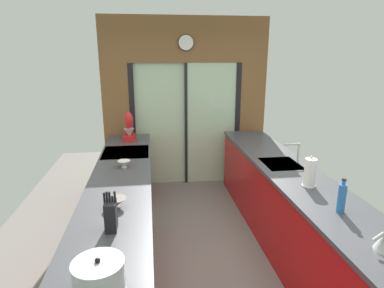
% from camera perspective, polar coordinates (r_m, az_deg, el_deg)
% --- Properties ---
extents(ground_plane, '(5.04, 7.60, 0.02)m').
position_cam_1_polar(ground_plane, '(4.10, 1.98, -16.13)').
color(ground_plane, slate).
extents(back_wall_unit, '(2.64, 0.12, 2.70)m').
position_cam_1_polar(back_wall_unit, '(5.30, -1.10, 8.86)').
color(back_wall_unit, brown).
rests_on(back_wall_unit, ground_plane).
extents(left_counter_run, '(0.62, 3.80, 0.92)m').
position_cam_1_polar(left_counter_run, '(3.42, -12.26, -14.16)').
color(left_counter_run, '#AD0C0F').
rests_on(left_counter_run, ground_plane).
extents(right_counter_run, '(0.62, 3.80, 0.92)m').
position_cam_1_polar(right_counter_run, '(3.86, 16.50, -10.89)').
color(right_counter_run, '#AD0C0F').
rests_on(right_counter_run, ground_plane).
extents(sink_faucet, '(0.19, 0.02, 0.24)m').
position_cam_1_polar(sink_faucet, '(3.91, 17.68, -0.94)').
color(sink_faucet, '#B7BABC').
rests_on(sink_faucet, right_counter_run).
extents(oven_range, '(0.60, 0.60, 0.92)m').
position_cam_1_polar(oven_range, '(4.43, -11.15, -7.12)').
color(oven_range, '#B7BABC').
rests_on(oven_range, ground_plane).
extents(mixing_bowl_near, '(0.17, 0.17, 0.08)m').
position_cam_1_polar(mixing_bowl_near, '(2.78, -13.16, -9.93)').
color(mixing_bowl_near, '#514C47').
rests_on(mixing_bowl_near, left_counter_run).
extents(mixing_bowl_far, '(0.14, 0.14, 0.08)m').
position_cam_1_polar(mixing_bowl_far, '(3.69, -11.79, -3.40)').
color(mixing_bowl_far, silver).
rests_on(mixing_bowl_far, left_counter_run).
extents(knife_block, '(0.09, 0.14, 0.30)m').
position_cam_1_polar(knife_block, '(2.44, -14.01, -11.95)').
color(knife_block, black).
rests_on(knife_block, left_counter_run).
extents(stand_mixer, '(0.17, 0.27, 0.42)m').
position_cam_1_polar(stand_mixer, '(4.79, -10.93, 2.50)').
color(stand_mixer, red).
rests_on(stand_mixer, left_counter_run).
extents(stock_pot, '(0.28, 0.28, 0.19)m').
position_cam_1_polar(stock_pot, '(1.94, -15.98, -21.22)').
color(stock_pot, '#B7BABC').
rests_on(stock_pot, left_counter_run).
extents(soap_bottle, '(0.06, 0.06, 0.28)m').
position_cam_1_polar(soap_bottle, '(2.86, 24.72, -8.54)').
color(soap_bottle, '#286BB7').
rests_on(soap_bottle, right_counter_run).
extents(paper_towel_roll, '(0.13, 0.13, 0.30)m').
position_cam_1_polar(paper_towel_roll, '(3.28, 19.93, -4.77)').
color(paper_towel_roll, '#B7BABC').
rests_on(paper_towel_roll, right_counter_run).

